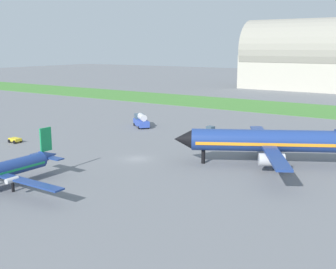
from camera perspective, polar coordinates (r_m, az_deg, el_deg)
ground_plane at (r=74.21m, az=-4.14°, el=-3.23°), size 600.00×600.00×0.00m
grass_taxiway_strip at (r=140.15m, az=15.06°, el=3.40°), size 360.00×28.00×0.08m
airplane_midfield_jet at (r=71.38m, az=12.92°, el=-0.85°), size 27.89×27.93×10.88m
baggage_cart_near_gate at (r=91.62m, az=-19.49°, el=-0.66°), size 2.45×1.82×0.90m
fuel_truck_midfield at (r=103.21m, az=-3.55°, el=1.86°), size 6.58×5.93×3.29m
pushback_tug_by_runway at (r=93.61m, az=5.27°, el=0.42°), size 2.76×3.93×1.95m
hangar_distant at (r=202.04m, az=19.23°, el=9.52°), size 65.35×27.03×30.95m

